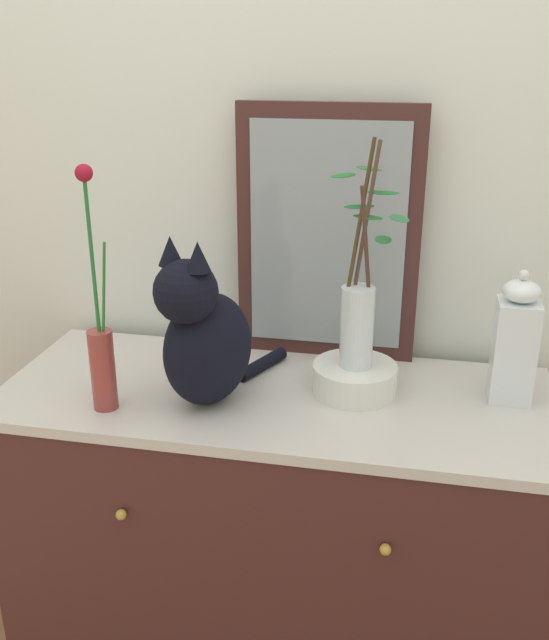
% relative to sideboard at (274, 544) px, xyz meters
% --- Properties ---
extents(wall_back, '(4.40, 0.08, 2.60)m').
position_rel_sideboard_xyz_m(wall_back, '(0.00, 0.34, 0.86)').
color(wall_back, silver).
rests_on(wall_back, ground_plane).
extents(sideboard, '(1.29, 0.55, 0.87)m').
position_rel_sideboard_xyz_m(sideboard, '(0.00, 0.00, 0.00)').
color(sideboard, '#43211F').
rests_on(sideboard, ground_plane).
extents(mirror_leaning, '(0.45, 0.03, 0.63)m').
position_rel_sideboard_xyz_m(mirror_leaning, '(0.08, 0.24, 0.75)').
color(mirror_leaning, '#422220').
rests_on(mirror_leaning, sideboard).
extents(cat_sitting, '(0.25, 0.40, 0.39)m').
position_rel_sideboard_xyz_m(cat_sitting, '(-0.14, -0.08, 0.60)').
color(cat_sitting, black).
rests_on(cat_sitting, sideboard).
extents(vase_slim_green, '(0.06, 0.06, 0.54)m').
position_rel_sideboard_xyz_m(vase_slim_green, '(-0.35, -0.15, 0.57)').
color(vase_slim_green, brown).
rests_on(vase_slim_green, sideboard).
extents(bowl_porcelain, '(0.20, 0.20, 0.07)m').
position_rel_sideboard_xyz_m(bowl_porcelain, '(0.18, 0.04, 0.47)').
color(bowl_porcelain, silver).
rests_on(bowl_porcelain, sideboard).
extents(vase_glass_clear, '(0.19, 0.17, 0.51)m').
position_rel_sideboard_xyz_m(vase_glass_clear, '(0.18, 0.04, 0.64)').
color(vase_glass_clear, silver).
rests_on(vase_glass_clear, bowl_porcelain).
extents(jar_lidded_porcelain, '(0.09, 0.09, 0.31)m').
position_rel_sideboard_xyz_m(jar_lidded_porcelain, '(0.53, 0.08, 0.57)').
color(jar_lidded_porcelain, silver).
rests_on(jar_lidded_porcelain, sideboard).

